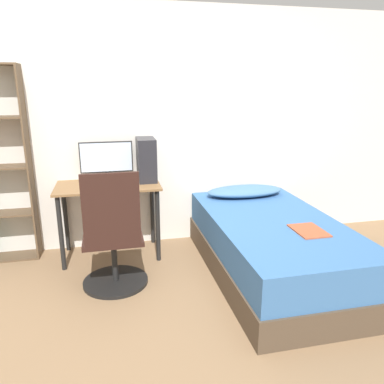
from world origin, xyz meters
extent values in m
plane|color=#846647|center=(0.00, 0.00, 0.00)|extent=(14.00, 14.00, 0.00)
cube|color=silver|center=(0.00, 1.47, 1.25)|extent=(8.00, 0.05, 2.50)
cube|color=brown|center=(-0.38, 1.16, 0.75)|extent=(1.01, 0.56, 0.02)
cylinder|color=black|center=(-0.83, 0.93, 0.37)|extent=(0.04, 0.04, 0.74)
cylinder|color=black|center=(0.08, 0.93, 0.37)|extent=(0.04, 0.04, 0.74)
cylinder|color=black|center=(-0.83, 1.39, 0.37)|extent=(0.04, 0.04, 0.74)
cylinder|color=black|center=(0.08, 1.39, 0.37)|extent=(0.04, 0.04, 0.74)
cube|color=brown|center=(-1.11, 1.32, 0.95)|extent=(0.02, 0.24, 1.90)
cube|color=brown|center=(-1.39, 1.32, 0.01)|extent=(0.53, 0.24, 0.02)
cube|color=brown|center=(-1.39, 1.32, 0.48)|extent=(0.53, 0.24, 0.02)
cylinder|color=black|center=(-0.36, 0.56, 0.01)|extent=(0.57, 0.57, 0.03)
cylinder|color=black|center=(-0.36, 0.56, 0.23)|extent=(0.05, 0.05, 0.40)
cube|color=black|center=(-0.36, 0.56, 0.45)|extent=(0.50, 0.50, 0.04)
cube|color=black|center=(-0.36, 0.33, 0.77)|extent=(0.45, 0.04, 0.59)
cube|color=#4C3D2D|center=(1.07, 0.42, 0.12)|extent=(1.11, 2.04, 0.24)
cube|color=#38669E|center=(1.07, 0.42, 0.39)|extent=(1.07, 2.00, 0.30)
ellipsoid|color=teal|center=(1.07, 1.18, 0.59)|extent=(0.84, 0.36, 0.11)
cube|color=#B24C2D|center=(1.23, 0.09, 0.55)|extent=(0.24, 0.32, 0.01)
cylinder|color=black|center=(-0.38, 1.34, 0.76)|extent=(0.18, 0.18, 0.01)
cylinder|color=black|center=(-0.38, 1.34, 0.81)|extent=(0.04, 0.04, 0.09)
cube|color=black|center=(-0.38, 1.35, 1.00)|extent=(0.53, 0.01, 0.32)
cube|color=silver|center=(-0.38, 1.34, 1.00)|extent=(0.51, 0.01, 0.29)
cube|color=#33477A|center=(-0.38, 1.05, 0.77)|extent=(0.43, 0.11, 0.02)
cube|color=#232328|center=(0.02, 1.25, 0.97)|extent=(0.18, 0.34, 0.44)
ellipsoid|color=black|center=(-0.12, 1.05, 0.77)|extent=(0.06, 0.09, 0.02)
camera|label=1|loc=(-0.36, -2.51, 1.70)|focal=35.00mm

